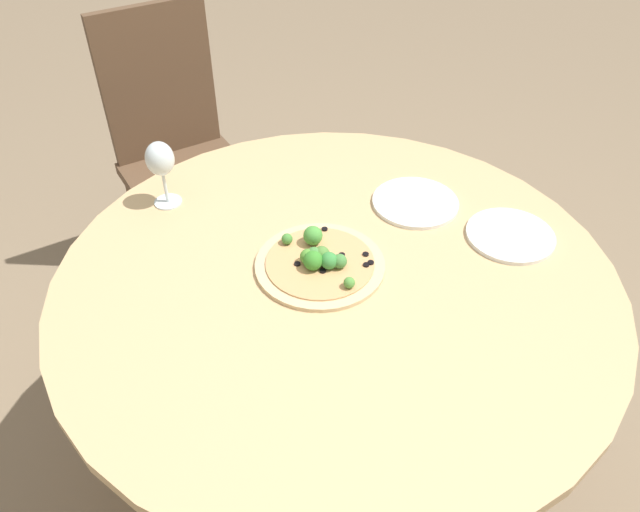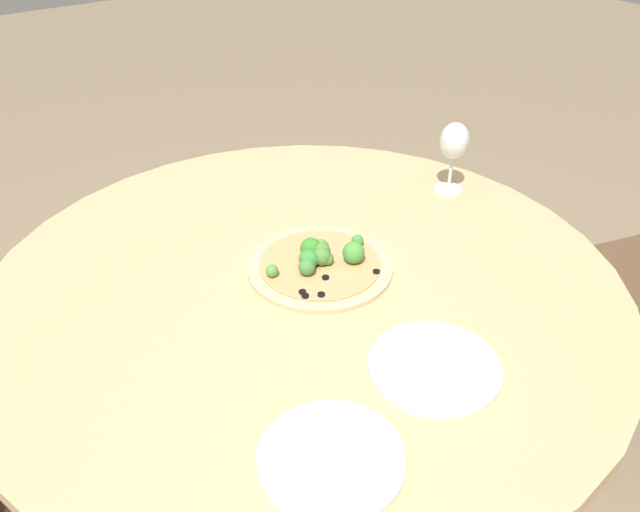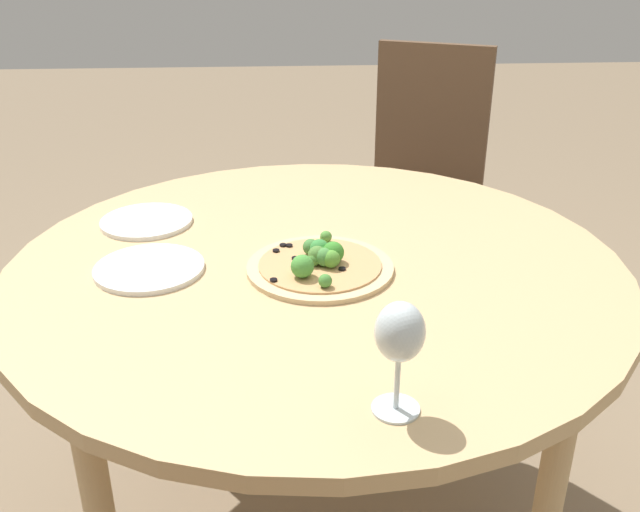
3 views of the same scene
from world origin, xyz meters
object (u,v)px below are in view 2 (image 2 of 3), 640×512
object	(u,v)px
pizza	(321,262)
plate_far	(434,367)
wine_glass	(454,143)
plate_near	(331,458)

from	to	relation	value
pizza	plate_far	distance (m)	0.33
pizza	wine_glass	world-z (taller)	wine_glass
plate_far	plate_near	bearing A→B (deg)	-79.89
plate_near	plate_far	world-z (taller)	same
wine_glass	plate_far	size ratio (longest dim) A/B	0.80
wine_glass	pizza	bearing A→B (deg)	-79.74
wine_glass	plate_far	distance (m)	0.63
pizza	plate_near	size ratio (longest dim) A/B	1.40
wine_glass	plate_near	size ratio (longest dim) A/B	0.83
plate_near	wine_glass	bearing A→B (deg)	123.00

